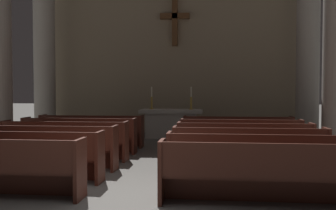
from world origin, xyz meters
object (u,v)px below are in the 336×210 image
(pew_left_row_6, at_px, (91,131))
(pew_left_row_4, at_px, (64,140))
(pew_right_row_1, at_px, (264,174))
(pew_left_row_5, at_px, (79,135))
(candlestick_right, at_px, (191,102))
(pew_left_row_2, at_px, (20,156))
(candlestick_left, at_px, (152,102))
(pew_left_row_3, at_px, (45,147))
(pew_right_row_3, at_px, (249,150))
(column_left_third, at_px, (44,42))
(pew_right_row_4, at_px, (244,143))
(pew_right_row_2, at_px, (255,160))
(pew_right_row_5, at_px, (241,137))
(altar, at_px, (171,123))
(column_right_third, at_px, (308,38))
(pew_right_row_6, at_px, (238,133))

(pew_left_row_6, bearing_deg, pew_left_row_4, -90.00)
(pew_left_row_4, distance_m, pew_right_row_1, 5.41)
(pew_left_row_5, bearing_deg, pew_left_row_6, 90.00)
(pew_right_row_1, distance_m, candlestick_right, 8.10)
(pew_left_row_2, height_order, candlestick_left, candlestick_left)
(pew_left_row_3, relative_size, pew_left_row_6, 1.00)
(pew_right_row_3, bearing_deg, column_left_third, 139.69)
(pew_right_row_3, relative_size, candlestick_left, 3.87)
(pew_right_row_3, bearing_deg, pew_right_row_4, 90.00)
(pew_right_row_3, bearing_deg, pew_right_row_2, -90.00)
(pew_left_row_3, height_order, pew_right_row_5, same)
(pew_right_row_3, xyz_separation_m, pew_right_row_4, (0.00, 1.10, 0.00))
(altar, relative_size, candlestick_left, 2.76)
(pew_left_row_3, relative_size, candlestick_right, 3.87)
(pew_left_row_2, distance_m, column_right_third, 10.14)
(pew_right_row_6, relative_size, column_left_third, 0.44)
(pew_left_row_4, bearing_deg, column_right_third, 34.51)
(pew_left_row_6, bearing_deg, pew_left_row_2, -90.00)
(pew_left_row_5, bearing_deg, column_right_third, 27.78)
(pew_right_row_4, bearing_deg, pew_left_row_4, 180.00)
(pew_right_row_4, xyz_separation_m, altar, (-2.15, 4.64, 0.06))
(pew_left_row_4, xyz_separation_m, pew_right_row_3, (4.30, -1.10, 0.00))
(pew_left_row_6, relative_size, pew_right_row_3, 1.00)
(pew_left_row_4, bearing_deg, pew_right_row_4, 0.00)
(pew_left_row_5, bearing_deg, pew_left_row_4, -90.00)
(pew_right_row_4, height_order, candlestick_left, candlestick_left)
(pew_right_row_2, height_order, column_left_third, column_left_third)
(pew_left_row_3, bearing_deg, candlestick_right, 63.57)
(pew_left_row_4, distance_m, pew_right_row_2, 4.83)
(pew_right_row_6, relative_size, altar, 1.40)
(pew_left_row_4, xyz_separation_m, pew_right_row_4, (4.30, 0.00, 0.00))
(pew_right_row_1, xyz_separation_m, column_left_third, (-6.82, 7.98, 2.98))
(column_left_third, relative_size, candlestick_left, 8.89)
(pew_left_row_4, xyz_separation_m, pew_right_row_6, (4.30, 2.19, 0.00))
(pew_right_row_1, xyz_separation_m, pew_right_row_4, (0.00, 3.29, 0.00))
(pew_left_row_5, height_order, pew_right_row_5, same)
(pew_left_row_6, relative_size, pew_right_row_1, 1.00)
(column_left_third, bearing_deg, pew_left_row_3, -66.47)
(altar, bearing_deg, pew_left_row_4, -114.87)
(pew_left_row_4, xyz_separation_m, pew_right_row_2, (4.30, -2.19, 0.00))
(pew_left_row_3, xyz_separation_m, candlestick_right, (2.85, 5.73, 0.79))
(pew_left_row_5, bearing_deg, candlestick_left, 67.74)
(pew_right_row_4, bearing_deg, pew_left_row_6, 152.98)
(pew_left_row_2, distance_m, altar, 7.16)
(column_right_third, relative_size, altar, 3.22)
(pew_right_row_2, bearing_deg, pew_right_row_6, 90.00)
(pew_right_row_5, relative_size, column_right_third, 0.44)
(altar, bearing_deg, pew_left_row_6, -131.32)
(pew_left_row_2, relative_size, pew_right_row_2, 1.00)
(pew_left_row_6, distance_m, candlestick_left, 2.95)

